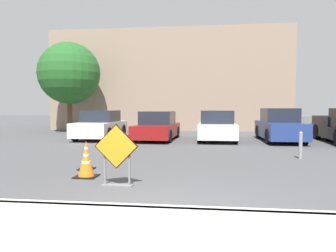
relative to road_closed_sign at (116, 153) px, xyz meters
The scene contains 13 objects.
ground_plane 8.42m from the road_closed_sign, 80.53° to the left, with size 96.00×96.00×0.00m, color #4C4C4F.
sidewalk_strip 3.26m from the road_closed_sign, 64.38° to the right, with size 24.82×2.31×0.14m.
curb_lip 2.30m from the road_closed_sign, 51.31° to the right, with size 24.82×0.20×0.14m.
road_closed_sign is the anchor object (origin of this frame).
traffic_cone_nearest 1.29m from the road_closed_sign, 141.01° to the left, with size 0.52×0.52×0.71m.
traffic_cone_second 2.18m from the road_closed_sign, 127.73° to the left, with size 0.40×0.40×0.77m.
parked_car_nearest 10.54m from the road_closed_sign, 110.54° to the left, with size 1.92×4.05×1.49m.
parked_car_second 9.84m from the road_closed_sign, 94.00° to the left, with size 1.97×4.33×1.45m.
parked_car_third 10.16m from the road_closed_sign, 76.78° to the left, with size 1.86×4.16×1.49m.
parked_car_fourth 11.18m from the road_closed_sign, 61.51° to the left, with size 1.83×4.38×1.61m.
bollard_nearest 6.45m from the road_closed_sign, 41.37° to the left, with size 0.12×0.12×0.88m.
building_facade_backdrop 18.98m from the road_closed_sign, 93.08° to the left, with size 17.36×5.00×7.25m.
street_tree_behind_lot 15.95m from the road_closed_sign, 117.18° to the left, with size 4.00×4.00×5.87m.
Camera 1 is at (0.53, -4.87, 1.65)m, focal length 35.00 mm.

